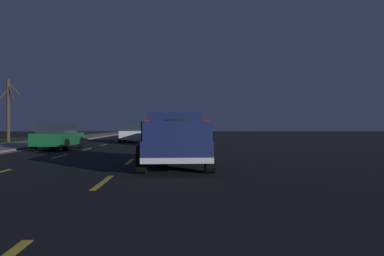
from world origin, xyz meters
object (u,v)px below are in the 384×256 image
(pickup_truck, at_px, (174,138))
(bare_tree_far, at_px, (8,109))
(sedan_green, at_px, (58,136))
(sedan_red, at_px, (178,135))
(sedan_white, at_px, (133,133))

(pickup_truck, bearing_deg, bare_tree_far, 34.97)
(pickup_truck, distance_m, bare_tree_far, 25.20)
(sedan_green, relative_size, bare_tree_far, 0.82)
(pickup_truck, distance_m, sedan_red, 13.85)
(pickup_truck, relative_size, sedan_red, 1.23)
(sedan_green, bearing_deg, sedan_red, -60.09)
(pickup_truck, relative_size, bare_tree_far, 1.01)
(sedan_red, relative_size, bare_tree_far, 0.82)
(sedan_green, xyz_separation_m, bare_tree_far, (10.83, 7.54, 2.09))
(pickup_truck, height_order, sedan_green, pickup_truck)
(pickup_truck, relative_size, sedan_green, 1.23)
(sedan_white, relative_size, sedan_green, 0.99)
(sedan_white, xyz_separation_m, sedan_green, (-10.02, 3.26, 0.00))
(bare_tree_far, bearing_deg, pickup_truck, -145.03)
(sedan_white, bearing_deg, sedan_green, 161.99)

